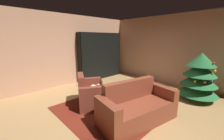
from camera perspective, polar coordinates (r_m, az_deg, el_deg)
name	(u,v)px	position (r m, az deg, el deg)	size (l,w,h in m)	color
ground_plane	(123,107)	(3.92, 4.61, -14.89)	(6.90, 6.90, 0.00)	#AB8350
wall_back	(174,50)	(5.98, 23.88, 7.32)	(5.83, 0.06, 2.70)	tan
wall_left	(69,50)	(5.81, -17.09, 7.71)	(0.06, 5.87, 2.70)	tan
area_rug	(112,108)	(3.85, -0.14, -15.29)	(2.44, 2.46, 0.01)	maroon
bookshelf_unit	(103,56)	(6.48, -3.77, 5.79)	(0.33, 2.17, 2.05)	black
armchair_red	(90,94)	(3.97, -8.95, -9.68)	(1.18, 1.06, 0.88)	brown
couch_red	(137,108)	(3.27, 10.08, -14.94)	(1.09, 1.88, 0.88)	brown
coffee_table	(108,92)	(3.75, -1.79, -9.01)	(0.68, 0.68, 0.47)	black
book_stack_on_table	(107,88)	(3.68, -2.12, -7.43)	(0.23, 0.18, 0.15)	#468953
bottle_on_table	(101,85)	(3.77, -4.41, -6.12)	(0.08, 0.08, 0.32)	#602A16
decorated_tree	(199,77)	(4.87, 31.94, -2.27)	(1.11, 1.11, 1.42)	brown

